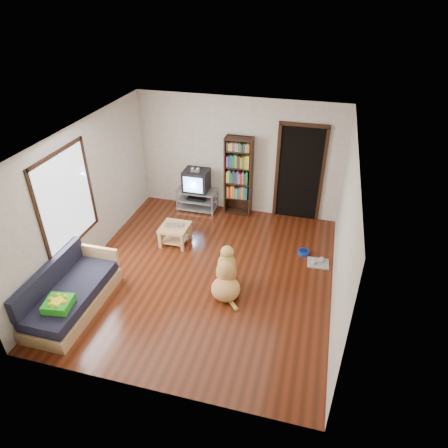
% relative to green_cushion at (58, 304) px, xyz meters
% --- Properties ---
extents(ground, '(5.00, 5.00, 0.00)m').
position_rel_green_cushion_xyz_m(ground, '(1.75, 1.81, -0.48)').
color(ground, '#5B200F').
rests_on(ground, ground).
extents(ceiling, '(5.00, 5.00, 0.00)m').
position_rel_green_cushion_xyz_m(ceiling, '(1.75, 1.81, 2.12)').
color(ceiling, white).
rests_on(ceiling, ground).
extents(wall_back, '(4.50, 0.00, 4.50)m').
position_rel_green_cushion_xyz_m(wall_back, '(1.75, 4.31, 0.82)').
color(wall_back, beige).
rests_on(wall_back, ground).
extents(wall_front, '(4.50, 0.00, 4.50)m').
position_rel_green_cushion_xyz_m(wall_front, '(1.75, -0.69, 0.82)').
color(wall_front, beige).
rests_on(wall_front, ground).
extents(wall_left, '(0.00, 5.00, 5.00)m').
position_rel_green_cushion_xyz_m(wall_left, '(-0.50, 1.81, 0.82)').
color(wall_left, beige).
rests_on(wall_left, ground).
extents(wall_right, '(0.00, 5.00, 5.00)m').
position_rel_green_cushion_xyz_m(wall_right, '(4.00, 1.81, 0.82)').
color(wall_right, beige).
rests_on(wall_right, ground).
extents(green_cushion, '(0.43, 0.43, 0.13)m').
position_rel_green_cushion_xyz_m(green_cushion, '(0.00, 0.00, 0.00)').
color(green_cushion, green).
rests_on(green_cushion, sofa).
extents(laptop, '(0.40, 0.30, 0.03)m').
position_rel_green_cushion_xyz_m(laptop, '(0.85, 2.59, -0.07)').
color(laptop, silver).
rests_on(laptop, coffee_table).
extents(dog_bowl, '(0.22, 0.22, 0.08)m').
position_rel_green_cushion_xyz_m(dog_bowl, '(3.42, 2.88, -0.44)').
color(dog_bowl, navy).
rests_on(dog_bowl, ground).
extents(grey_rag, '(0.41, 0.34, 0.03)m').
position_rel_green_cushion_xyz_m(grey_rag, '(3.72, 2.63, -0.47)').
color(grey_rag, '#A2A2A2').
rests_on(grey_rag, ground).
extents(window, '(0.03, 1.46, 1.70)m').
position_rel_green_cushion_xyz_m(window, '(-0.48, 1.31, 1.02)').
color(window, white).
rests_on(window, wall_left).
extents(doorway, '(1.03, 0.05, 2.19)m').
position_rel_green_cushion_xyz_m(doorway, '(3.10, 4.29, 0.64)').
color(doorway, black).
rests_on(doorway, wall_back).
extents(tv_stand, '(0.90, 0.45, 0.50)m').
position_rel_green_cushion_xyz_m(tv_stand, '(0.85, 4.06, -0.21)').
color(tv_stand, '#99999E').
rests_on(tv_stand, ground).
extents(crt_tv, '(0.55, 0.52, 0.58)m').
position_rel_green_cushion_xyz_m(crt_tv, '(0.85, 4.08, 0.26)').
color(crt_tv, black).
rests_on(crt_tv, tv_stand).
extents(bookshelf, '(0.60, 0.30, 1.80)m').
position_rel_green_cushion_xyz_m(bookshelf, '(1.80, 4.15, 0.52)').
color(bookshelf, black).
rests_on(bookshelf, ground).
extents(sofa, '(0.80, 1.80, 0.80)m').
position_rel_green_cushion_xyz_m(sofa, '(-0.12, 0.43, -0.22)').
color(sofa, tan).
rests_on(sofa, ground).
extents(coffee_table, '(0.55, 0.55, 0.40)m').
position_rel_green_cushion_xyz_m(coffee_table, '(0.85, 2.62, -0.20)').
color(coffee_table, tan).
rests_on(coffee_table, ground).
extents(dog, '(0.59, 0.92, 0.80)m').
position_rel_green_cushion_xyz_m(dog, '(2.22, 1.47, -0.19)').
color(dog, '#D9A953').
rests_on(dog, ground).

